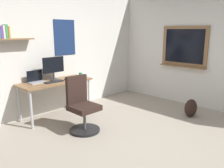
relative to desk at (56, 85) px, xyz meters
The scene contains 11 objects.
ground_plane 2.18m from the desk, 84.65° to the right, with size 5.20×5.20×0.00m, color #9E9384.
wall_back 0.77m from the desk, 63.25° to the left, with size 5.00×0.30×2.60m.
wall_right 3.41m from the desk, 37.81° to the right, with size 0.22×5.00×2.60m.
desk is the anchor object (origin of this frame).
office_chair 0.94m from the desk, 94.36° to the right, with size 0.52×0.52×0.95m.
laptop 0.37m from the desk, 156.01° to the left, with size 0.31×0.21×0.23m.
monitor_primary 0.36m from the desk, 69.34° to the left, with size 0.46×0.17×0.46m.
keyboard 0.13m from the desk, 134.06° to the right, with size 0.37×0.13×0.02m, color black.
computer_mouse 0.24m from the desk, 19.42° to the right, with size 0.10×0.06×0.03m, color #262628.
coffee_mug 0.62m from the desk, ahead, with size 0.08×0.08×0.09m, color #338C4C.
backpack 2.74m from the desk, 46.31° to the right, with size 0.32×0.22×0.36m, color black.
Camera 1 is at (-2.59, -1.82, 1.69)m, focal length 37.02 mm.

